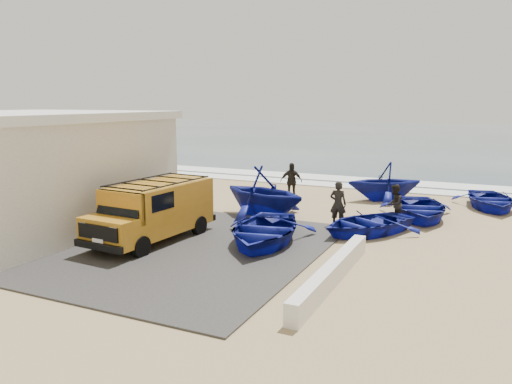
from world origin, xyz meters
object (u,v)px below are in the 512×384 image
(boat_far_right, at_px, (490,200))
(fisherman_back, at_px, (291,181))
(parapet, at_px, (332,273))
(van, at_px, (154,209))
(boat_near_right, at_px, (367,223))
(fisherman_middle, at_px, (395,204))
(fisherman_front, at_px, (338,204))
(building, at_px, (21,169))
(boat_mid_left, at_px, (263,192))
(boat_mid_right, at_px, (419,208))
(boat_near_left, at_px, (264,230))
(boat_far_left, at_px, (385,181))

(boat_far_right, height_order, fisherman_back, fisherman_back)
(parapet, relative_size, van, 1.22)
(boat_near_right, height_order, boat_far_right, boat_far_right)
(boat_near_right, distance_m, fisherman_middle, 2.14)
(parapet, xyz_separation_m, fisherman_front, (-1.57, 5.94, 0.59))
(building, relative_size, boat_mid_left, 2.36)
(boat_mid_right, xyz_separation_m, fisherman_back, (-6.13, 1.46, 0.47))
(van, xyz_separation_m, boat_near_left, (3.49, 1.26, -0.64))
(van, distance_m, boat_near_left, 3.77)
(fisherman_back, bearing_deg, fisherman_middle, -47.17)
(van, height_order, boat_far_left, van)
(building, distance_m, boat_far_right, 19.57)
(parapet, height_order, fisherman_middle, fisherman_middle)
(boat_mid_right, bearing_deg, boat_far_right, 37.26)
(boat_far_right, relative_size, fisherman_back, 2.18)
(building, xyz_separation_m, boat_near_left, (9.35, 1.58, -1.70))
(building, relative_size, boat_near_left, 2.10)
(fisherman_front, bearing_deg, building, 21.40)
(building, bearing_deg, boat_far_left, 43.18)
(boat_far_left, relative_size, fisherman_back, 1.95)
(boat_near_left, bearing_deg, fisherman_middle, 42.69)
(van, bearing_deg, boat_far_left, 65.52)
(boat_far_left, bearing_deg, fisherman_middle, -15.59)
(boat_far_right, bearing_deg, fisherman_front, -145.02)
(boat_far_left, xyz_separation_m, fisherman_front, (-0.60, -5.87, -0.06))
(boat_mid_left, height_order, fisherman_middle, boat_mid_left)
(boat_near_left, relative_size, fisherman_back, 2.48)
(fisherman_front, bearing_deg, boat_near_left, 61.95)
(building, bearing_deg, parapet, -4.58)
(boat_far_right, bearing_deg, parapet, -120.78)
(parapet, relative_size, boat_far_left, 1.70)
(fisherman_front, relative_size, fisherman_middle, 1.13)
(boat_far_right, bearing_deg, building, -159.69)
(parapet, xyz_separation_m, boat_far_right, (3.66, 11.89, 0.13))
(boat_near_left, distance_m, boat_mid_left, 4.02)
(building, bearing_deg, boat_near_left, 9.61)
(boat_far_right, relative_size, fisherman_front, 2.26)
(boat_mid_left, bearing_deg, fisherman_front, -76.59)
(parapet, relative_size, boat_mid_right, 1.43)
(van, xyz_separation_m, fisherman_middle, (6.93, 5.99, -0.34))
(van, xyz_separation_m, boat_near_right, (6.32, 3.97, -0.71))
(fisherman_back, bearing_deg, van, -120.41)
(fisherman_middle, bearing_deg, boat_mid_right, 150.25)
(boat_near_right, height_order, boat_mid_left, boat_mid_left)
(building, bearing_deg, boat_near_right, 19.42)
(building, height_order, boat_far_right, building)
(fisherman_front, distance_m, fisherman_back, 5.38)
(boat_near_right, distance_m, fisherman_back, 6.73)
(parapet, bearing_deg, boat_near_right, 93.43)
(boat_mid_left, height_order, boat_far_right, boat_mid_left)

